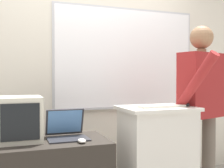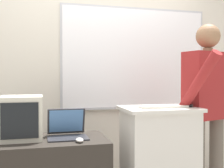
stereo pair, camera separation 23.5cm
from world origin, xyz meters
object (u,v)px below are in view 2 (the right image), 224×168
(computer_mouse_by_laptop, at_px, (80,140))
(crt_monitor, at_px, (21,117))
(person_presenter, at_px, (208,100))
(wireless_keyboard, at_px, (163,107))
(computer_mouse_by_keyboard, at_px, (189,105))
(lectern_podium, at_px, (159,161))
(laptop, at_px, (67,128))

(computer_mouse_by_laptop, relative_size, crt_monitor, 0.27)
(person_presenter, relative_size, wireless_keyboard, 4.11)
(wireless_keyboard, bearing_deg, computer_mouse_by_keyboard, -0.04)
(lectern_podium, height_order, laptop, lectern_podium)
(wireless_keyboard, bearing_deg, computer_mouse_by_laptop, -175.83)
(lectern_podium, height_order, computer_mouse_by_keyboard, computer_mouse_by_keyboard)
(lectern_podium, relative_size, computer_mouse_by_keyboard, 9.58)
(lectern_podium, xyz_separation_m, laptop, (-0.79, 0.12, 0.31))
(person_presenter, bearing_deg, computer_mouse_by_keyboard, -173.33)
(laptop, xyz_separation_m, computer_mouse_by_laptop, (0.08, -0.23, -0.06))
(computer_mouse_by_keyboard, xyz_separation_m, crt_monitor, (-1.42, 0.19, -0.08))
(lectern_podium, bearing_deg, computer_mouse_by_keyboard, -13.18)
(computer_mouse_by_keyboard, bearing_deg, lectern_podium, 166.82)
(person_presenter, xyz_separation_m, laptop, (-1.31, 0.07, -0.22))
(wireless_keyboard, distance_m, computer_mouse_by_keyboard, 0.24)
(computer_mouse_by_laptop, bearing_deg, crt_monitor, 151.54)
(lectern_podium, relative_size, person_presenter, 0.56)
(lectern_podium, distance_m, wireless_keyboard, 0.49)
(wireless_keyboard, height_order, computer_mouse_by_keyboard, computer_mouse_by_keyboard)
(laptop, distance_m, computer_mouse_by_laptop, 0.25)
(wireless_keyboard, height_order, crt_monitor, crt_monitor)
(computer_mouse_by_laptop, bearing_deg, lectern_podium, 9.03)
(laptop, distance_m, computer_mouse_by_keyboard, 1.08)
(computer_mouse_by_keyboard, bearing_deg, crt_monitor, 172.42)
(laptop, relative_size, wireless_keyboard, 0.78)
(wireless_keyboard, distance_m, computer_mouse_by_laptop, 0.77)
(computer_mouse_by_keyboard, bearing_deg, person_presenter, 23.36)
(computer_mouse_by_keyboard, bearing_deg, laptop, 170.38)
(laptop, relative_size, computer_mouse_by_keyboard, 3.27)
(laptop, bearing_deg, computer_mouse_by_keyboard, -9.62)
(person_presenter, relative_size, crt_monitor, 4.61)
(crt_monitor, bearing_deg, person_presenter, -2.61)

